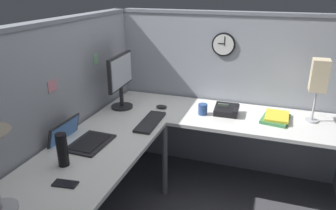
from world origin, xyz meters
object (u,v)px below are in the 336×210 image
thermos_flask (62,150)px  book_stack (276,118)px  computer_mouse (161,107)px  coffee_mug (203,109)px  office_phone (227,110)px  wall_clock (224,44)px  laptop (79,139)px  desk_lamp_paper (319,77)px  monitor (121,77)px  keyboard (150,122)px  cell_phone (65,184)px

thermos_flask → book_stack: thermos_flask is taller
thermos_flask → computer_mouse: bearing=-13.0°
thermos_flask → coffee_mug: 1.28m
office_phone → wall_clock: size_ratio=0.95×
laptop → wall_clock: 1.56m
desk_lamp_paper → office_phone: bearing=96.6°
monitor → coffee_mug: bearing=-83.8°
laptop → keyboard: laptop is taller
keyboard → desk_lamp_paper: 1.41m
office_phone → desk_lamp_paper: bearing=-83.4°
monitor → laptop: size_ratio=1.29×
office_phone → wall_clock: (0.34, 0.12, 0.52)m
wall_clock → computer_mouse: bearing=129.4°
book_stack → coffee_mug: (-0.08, 0.62, 0.03)m
coffee_mug → wall_clock: bearing=-11.8°
monitor → book_stack: size_ratio=1.60×
keyboard → thermos_flask: thermos_flask is taller
computer_mouse → coffee_mug: bearing=-92.1°
thermos_flask → office_phone: bearing=-36.1°
office_phone → wall_clock: wall_clock is taller
laptop → computer_mouse: laptop is taller
office_phone → desk_lamp_paper: 0.78m
coffee_mug → monitor: bearing=96.2°
computer_mouse → book_stack: bearing=-86.5°
book_stack → keyboard: bearing=112.0°
laptop → desk_lamp_paper: bearing=-59.9°
keyboard → cell_phone: bearing=169.3°
wall_clock → laptop: bearing=145.7°
wall_clock → monitor: bearing=120.4°
laptop → thermos_flask: thermos_flask is taller
thermos_flask → wall_clock: bearing=-26.0°
keyboard → thermos_flask: bearing=158.2°
monitor → office_phone: 1.00m
book_stack → desk_lamp_paper: size_ratio=0.59×
thermos_flask → book_stack: size_ratio=0.70×
laptop → book_stack: 1.62m
monitor → coffee_mug: 0.79m
thermos_flask → wall_clock: 1.74m
laptop → monitor: bearing=0.6°
monitor → keyboard: bearing=-122.6°
office_phone → wall_clock: bearing=19.6°
keyboard → office_phone: bearing=-57.7°
monitor → computer_mouse: size_ratio=4.81×
keyboard → office_phone: size_ratio=2.06×
desk_lamp_paper → wall_clock: size_ratio=2.41×
office_phone → computer_mouse: bearing=95.2°
wall_clock → cell_phone: bearing=160.4°
coffee_mug → wall_clock: (0.41, -0.09, 0.51)m
book_stack → desk_lamp_paper: 0.47m
laptop → office_phone: size_ratio=1.86×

